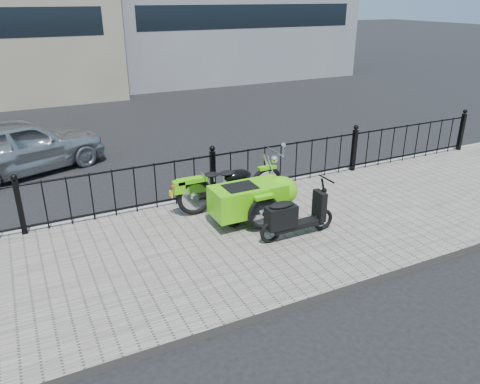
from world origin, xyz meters
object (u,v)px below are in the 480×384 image
scooter (293,217)px  spare_tire (236,212)px  motorcycle_sidecar (253,194)px  sedan_car (20,146)px

scooter → spare_tire: bearing=131.3°
motorcycle_sidecar → sedan_car: size_ratio=0.60×
motorcycle_sidecar → spare_tire: size_ratio=4.03×
spare_tire → sedan_car: 5.86m
spare_tire → sedan_car: bearing=122.5°
motorcycle_sidecar → scooter: bearing=-75.2°
scooter → sedan_car: sedan_car is taller
spare_tire → sedan_car: sedan_car is taller
motorcycle_sidecar → spare_tire: (-0.43, -0.17, -0.19)m
motorcycle_sidecar → sedan_car: (-3.58, 4.76, 0.06)m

